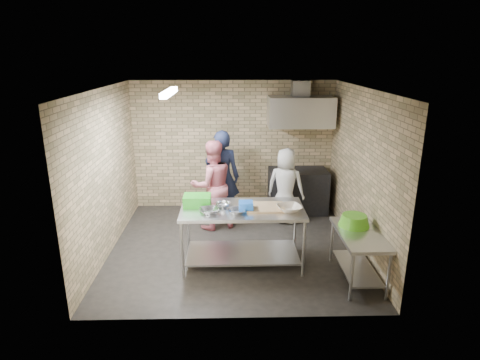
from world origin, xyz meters
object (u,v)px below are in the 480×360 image
at_px(man_navy, 222,177).
at_px(woman_white, 286,186).
at_px(green_basin, 354,220).
at_px(stove, 298,191).
at_px(bottle_red, 301,114).
at_px(prep_table, 242,236).
at_px(blue_tub, 246,206).
at_px(woman_pink, 212,185).
at_px(side_counter, 358,256).
at_px(bottle_green, 321,115).
at_px(green_crate, 197,200).

distance_m(man_navy, woman_white, 1.25).
bearing_deg(green_basin, stove, 99.76).
bearing_deg(bottle_red, green_basin, -82.10).
height_order(stove, woman_white, woman_white).
xyz_separation_m(green_basin, man_navy, (-2.00, 2.02, 0.08)).
height_order(green_basin, bottle_red, bottle_red).
height_order(stove, green_basin, green_basin).
relative_size(prep_table, blue_tub, 9.00).
bearing_deg(woman_pink, stove, -175.26).
bearing_deg(stove, green_basin, -80.24).
bearing_deg(side_counter, blue_tub, 165.77).
height_order(side_counter, blue_tub, blue_tub).
bearing_deg(blue_tub, woman_white, 64.54).
bearing_deg(bottle_green, side_counter, -90.00).
distance_m(prep_table, green_crate, 0.90).
distance_m(man_navy, woman_pink, 0.38).
bearing_deg(blue_tub, bottle_green, 57.64).
bearing_deg(man_navy, woman_white, -175.58).
bearing_deg(prep_table, stove, 61.14).
bearing_deg(green_basin, prep_table, 170.98).
xyz_separation_m(stove, green_basin, (0.43, -2.50, 0.38)).
relative_size(prep_table, woman_pink, 1.11).
distance_m(side_counter, woman_white, 2.36).
height_order(prep_table, side_counter, prep_table).
distance_m(side_counter, bottle_green, 3.41).
height_order(prep_table, green_basin, prep_table).
xyz_separation_m(green_basin, woman_white, (-0.77, 1.94, -0.09)).
bearing_deg(bottle_green, bottle_red, 180.00).
bearing_deg(prep_table, bottle_red, 62.62).
bearing_deg(woman_pink, bottle_red, -169.87).
relative_size(prep_table, green_crate, 4.50).
xyz_separation_m(side_counter, woman_pink, (-2.20, 1.94, 0.48)).
relative_size(side_counter, woman_pink, 0.70).
height_order(woman_pink, woman_white, woman_pink).
bearing_deg(bottle_green, man_navy, -160.35).
bearing_deg(blue_tub, prep_table, 116.57).
xyz_separation_m(prep_table, green_basin, (1.66, -0.26, 0.36)).
bearing_deg(woman_white, green_basin, 133.26).
relative_size(green_crate, bottle_red, 2.34).
bearing_deg(woman_white, man_navy, 18.12).
bearing_deg(side_counter, bottle_green, 90.00).
xyz_separation_m(green_crate, man_navy, (0.36, 1.63, -0.11)).
distance_m(side_counter, stove, 2.79).
bearing_deg(woman_white, prep_table, 83.58).
xyz_separation_m(man_navy, woman_pink, (-0.18, -0.33, -0.07)).
distance_m(stove, green_crate, 2.92).
relative_size(bottle_green, man_navy, 0.08).
height_order(green_basin, woman_white, woman_white).
relative_size(man_navy, woman_pink, 1.08).
bearing_deg(green_crate, bottle_green, 44.68).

